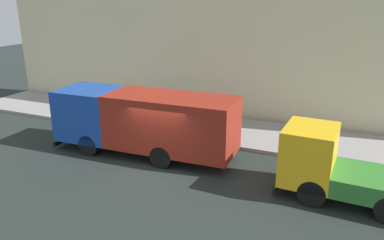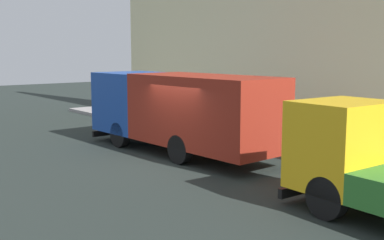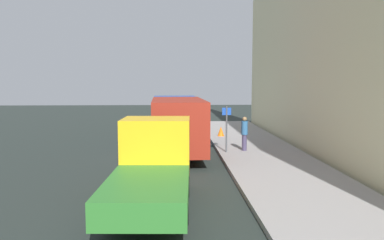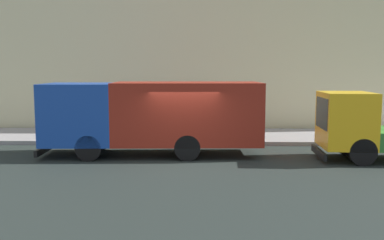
% 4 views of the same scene
% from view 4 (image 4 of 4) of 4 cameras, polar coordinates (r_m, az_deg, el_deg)
% --- Properties ---
extents(ground, '(80.00, 80.00, 0.00)m').
position_cam_4_polar(ground, '(15.58, -0.98, -5.41)').
color(ground, '#232B28').
extents(sidewalk, '(4.21, 30.00, 0.18)m').
position_cam_4_polar(sidewalk, '(20.58, -0.42, -2.16)').
color(sidewalk, gray).
rests_on(sidewalk, ground).
extents(building_facade, '(0.50, 30.00, 12.88)m').
position_cam_4_polar(building_facade, '(23.14, -0.23, 14.62)').
color(building_facade, beige).
rests_on(building_facade, ground).
extents(large_utility_truck, '(2.66, 8.37, 2.80)m').
position_cam_4_polar(large_utility_truck, '(16.35, -5.29, 0.83)').
color(large_utility_truck, '#1943A5').
rests_on(large_utility_truck, ground).
extents(small_flatbed_truck, '(2.39, 5.60, 2.47)m').
position_cam_4_polar(small_flatbed_truck, '(16.80, 23.51, -1.13)').
color(small_flatbed_truck, yellow).
rests_on(small_flatbed_truck, ground).
extents(pedestrian_walking, '(0.37, 0.37, 1.70)m').
position_cam_4_polar(pedestrian_walking, '(19.71, -3.06, 0.36)').
color(pedestrian_walking, '#403958').
rests_on(pedestrian_walking, sidewalk).
extents(traffic_cone_orange, '(0.42, 0.42, 0.60)m').
position_cam_4_polar(traffic_cone_orange, '(20.30, -17.94, -1.50)').
color(traffic_cone_orange, orange).
rests_on(traffic_cone_orange, sidewalk).
extents(street_sign_post, '(0.44, 0.08, 2.25)m').
position_cam_4_polar(street_sign_post, '(18.70, -2.19, 1.35)').
color(street_sign_post, '#4C5156').
rests_on(street_sign_post, sidewalk).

